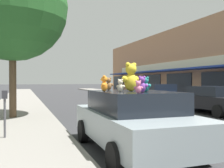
# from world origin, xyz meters

# --- Properties ---
(sidewalk_near) EXTENTS (3.06, 90.00, 0.15)m
(sidewalk_near) POSITION_xyz_m (-6.20, 0.00, 0.08)
(sidewalk_near) COLOR gray
(sidewalk_near) RESTS_ON ground_plane
(plush_art_car) EXTENTS (2.11, 4.19, 1.44)m
(plush_art_car) POSITION_xyz_m (-3.47, -0.36, 0.76)
(plush_art_car) COLOR #8C999E
(plush_art_car) RESTS_ON ground_plane
(teddy_bear_giant) EXTENTS (0.53, 0.36, 0.70)m
(teddy_bear_giant) POSITION_xyz_m (-3.49, -0.23, 1.77)
(teddy_bear_giant) COLOR yellow
(teddy_bear_giant) RESTS_ON plush_art_car
(teddy_bear_brown) EXTENTS (0.26, 0.19, 0.35)m
(teddy_bear_brown) POSITION_xyz_m (-3.80, 0.55, 1.60)
(teddy_bear_brown) COLOR olive
(teddy_bear_brown) RESTS_ON plush_art_car
(teddy_bear_purple) EXTENTS (0.25, 0.23, 0.36)m
(teddy_bear_purple) POSITION_xyz_m (-3.57, -0.98, 1.61)
(teddy_bear_purple) COLOR purple
(teddy_bear_purple) RESTS_ON plush_art_car
(teddy_bear_cream) EXTENTS (0.19, 0.20, 0.29)m
(teddy_bear_cream) POSITION_xyz_m (-3.89, -0.54, 1.58)
(teddy_bear_cream) COLOR beige
(teddy_bear_cream) RESTS_ON plush_art_car
(teddy_bear_pink) EXTENTS (0.19, 0.15, 0.26)m
(teddy_bear_pink) POSITION_xyz_m (-3.79, -1.27, 1.56)
(teddy_bear_pink) COLOR pink
(teddy_bear_pink) RESTS_ON plush_art_car
(teddy_bear_teal) EXTENTS (0.22, 0.25, 0.34)m
(teddy_bear_teal) POSITION_xyz_m (-3.40, -0.82, 1.60)
(teddy_bear_teal) COLOR teal
(teddy_bear_teal) RESTS_ON plush_art_car
(teddy_bear_orange) EXTENTS (0.22, 0.28, 0.38)m
(teddy_bear_orange) POSITION_xyz_m (-4.17, -0.22, 1.62)
(teddy_bear_orange) COLOR orange
(teddy_bear_orange) RESTS_ON plush_art_car
(parked_car_far_center) EXTENTS (2.21, 4.51, 1.40)m
(parked_car_far_center) POSITION_xyz_m (3.39, 4.66, 0.74)
(parked_car_far_center) COLOR black
(parked_car_far_center) RESTS_ON ground_plane
(parked_car_far_right) EXTENTS (2.23, 4.30, 1.46)m
(parked_car_far_right) POSITION_xyz_m (3.39, 10.36, 0.76)
(parked_car_far_right) COLOR #1E4793
(parked_car_far_right) RESTS_ON ground_plane
(street_tree) EXTENTS (4.62, 4.62, 6.99)m
(street_tree) POSITION_xyz_m (-6.37, 5.51, 4.82)
(street_tree) COLOR brown
(street_tree) RESTS_ON sidewalk_near
(parking_meter) EXTENTS (0.14, 0.10, 1.27)m
(parking_meter) POSITION_xyz_m (-6.43, 1.52, 0.96)
(parking_meter) COLOR #4C4C51
(parking_meter) RESTS_ON sidewalk_near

